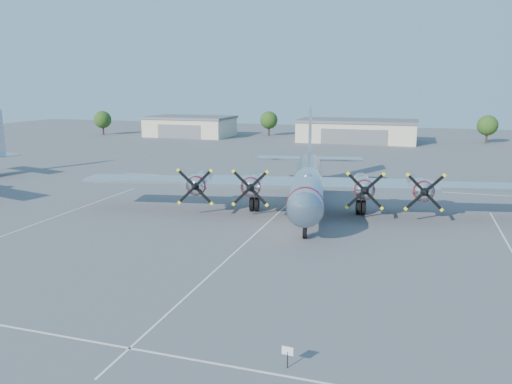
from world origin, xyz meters
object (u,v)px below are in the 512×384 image
(tree_west, at_px, (269,120))
(main_bomber_b29, at_px, (307,208))
(info_placard, at_px, (288,353))
(hangar_west, at_px, (190,126))
(tree_far_west, at_px, (103,120))
(tree_east, at_px, (488,126))
(hangar_center, at_px, (357,131))

(tree_west, bearing_deg, main_bomber_b29, -70.76)
(info_placard, bearing_deg, hangar_west, 122.07)
(tree_far_west, bearing_deg, hangar_west, 9.01)
(tree_west, relative_size, tree_east, 1.00)
(hangar_center, bearing_deg, tree_east, 11.38)
(tree_far_west, height_order, tree_west, same)
(info_placard, bearing_deg, hangar_center, 99.37)
(hangar_center, relative_size, main_bomber_b29, 0.58)
(tree_far_west, height_order, info_placard, tree_far_west)
(hangar_west, height_order, hangar_center, same)
(tree_west, bearing_deg, tree_east, -2.08)
(tree_east, height_order, info_placard, tree_east)
(tree_east, distance_m, main_bomber_b29, 81.73)
(tree_west, relative_size, info_placard, 5.87)
(tree_east, distance_m, info_placard, 111.42)
(main_bomber_b29, bearing_deg, tree_east, 59.45)
(main_bomber_b29, relative_size, info_placard, 43.25)
(main_bomber_b29, bearing_deg, tree_west, 98.36)
(hangar_center, xyz_separation_m, tree_east, (30.00, 6.04, 1.51))
(tree_west, bearing_deg, tree_far_west, -165.07)
(hangar_center, relative_size, tree_east, 4.31)
(hangar_west, relative_size, hangar_center, 0.79)
(hangar_center, bearing_deg, info_placard, -85.35)
(hangar_west, height_order, main_bomber_b29, main_bomber_b29)
(tree_far_west, bearing_deg, hangar_center, 3.24)
(main_bomber_b29, bearing_deg, hangar_center, 81.16)
(tree_west, xyz_separation_m, info_placard, (33.40, -111.26, -3.43))
(hangar_west, distance_m, main_bomber_b29, 85.33)
(hangar_center, distance_m, info_placard, 103.58)
(tree_east, bearing_deg, tree_far_west, -174.29)
(hangar_center, xyz_separation_m, tree_far_west, (-70.00, -3.96, 1.51))
(main_bomber_b29, bearing_deg, tree_far_west, 126.44)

